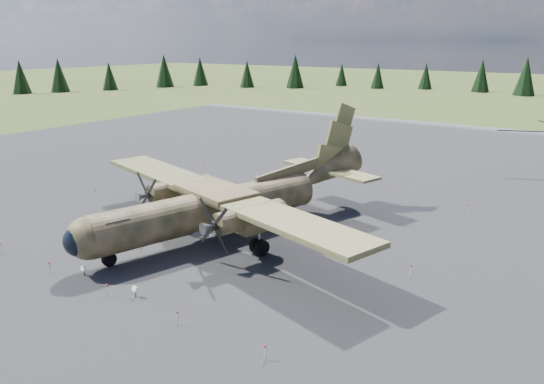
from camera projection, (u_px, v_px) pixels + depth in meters
The scene contains 7 objects.
ground at pixel (222, 229), 44.72m from camera, with size 500.00×500.00×0.00m, color #485526.
apron at pixel (286, 201), 52.64m from camera, with size 120.00×120.00×0.04m, color #55565A.
transport_plane at pixel (227, 200), 42.66m from camera, with size 31.33×27.98×10.44m.
info_placard_left at pixel (83, 269), 35.78m from camera, with size 0.45×0.20×0.69m.
info_placard_right at pixel (135, 290), 32.75m from camera, with size 0.51×0.31×0.75m.
barrier_fence at pixel (217, 223), 44.77m from camera, with size 33.12×29.62×0.85m.
treeline at pixel (219, 169), 45.06m from camera, with size 297.57×291.22×10.93m.
Camera 1 is at (27.33, -32.33, 15.36)m, focal length 35.00 mm.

